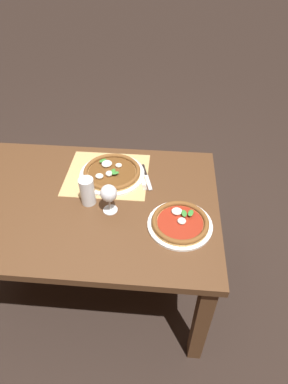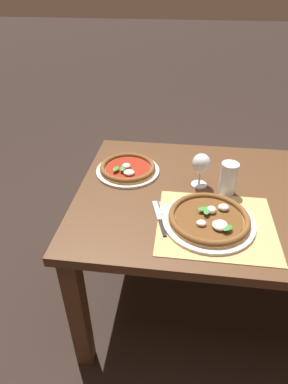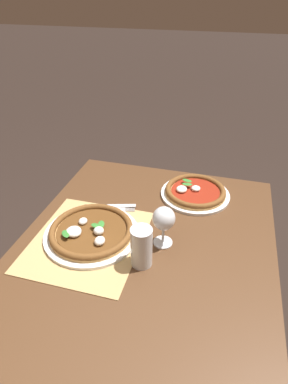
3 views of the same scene
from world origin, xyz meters
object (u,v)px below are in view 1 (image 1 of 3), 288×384
Objects in this scene: pizza_near at (112,172)px; pint_glass at (87,192)px; wine_glass at (109,194)px; knife at (147,177)px; fork at (143,178)px; pizza_far at (180,223)px.

pizza_near is 0.23m from pint_glass.
knife is at bearing -120.91° from wine_glass.
fork is at bearing 175.14° from pizza_near.
pizza_far reaches higher than knife.
pint_glass reaches higher than pizza_far.
fork is 0.94× the size of knife.
pizza_near is at bearing -82.69° from wine_glass.
pizza_near is 0.28m from wine_glass.
fork is (0.20, -0.32, -0.01)m from pizza_far.
fork is (-0.13, -0.25, -0.10)m from wine_glass.
pizza_far is at bearing 138.00° from pizza_near.
pizza_far is 0.38m from fork.
fork is (-0.25, -0.20, -0.06)m from pint_glass.
knife is (-0.02, -0.01, 0.00)m from fork.
wine_glass is at bearing -11.69° from pizza_far.
fork is at bearing 27.73° from knife.
fork is at bearing -57.77° from pizza_far.
wine_glass reaches higher than pizza_near.
knife reaches higher than fork.
pizza_near is 1.77× the size of fork.
pizza_far is at bearing 165.44° from pint_glass.
wine_glass is at bearing 59.09° from knife.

